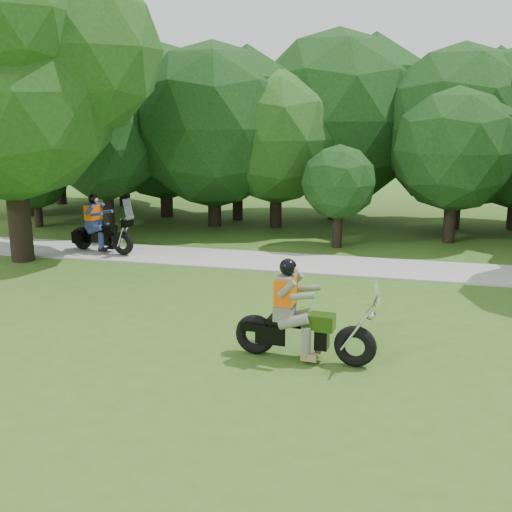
# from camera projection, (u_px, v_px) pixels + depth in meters

# --- Properties ---
(ground) EXTENTS (100.00, 100.00, 0.00)m
(ground) POSITION_uv_depth(u_px,v_px,m) (346.00, 385.00, 11.18)
(ground) COLOR #375819
(ground) RESTS_ON ground
(walkway) EXTENTS (60.00, 2.20, 0.06)m
(walkway) POSITION_uv_depth(u_px,v_px,m) (373.00, 268.00, 18.72)
(walkway) COLOR gray
(walkway) RESTS_ON ground
(tree_line) EXTENTS (37.76, 11.34, 7.81)m
(tree_line) POSITION_uv_depth(u_px,v_px,m) (414.00, 129.00, 23.78)
(tree_line) COLOR black
(tree_line) RESTS_ON ground
(big_tree_west) EXTENTS (8.64, 6.56, 9.96)m
(big_tree_west) POSITION_uv_depth(u_px,v_px,m) (12.00, 66.00, 18.61)
(big_tree_west) COLOR black
(big_tree_west) RESTS_ON ground
(chopper_motorcycle) EXTENTS (2.76, 0.78, 1.97)m
(chopper_motorcycle) POSITION_uv_depth(u_px,v_px,m) (297.00, 323.00, 12.12)
(chopper_motorcycle) COLOR black
(chopper_motorcycle) RESTS_ON ground
(touring_motorcycle) EXTENTS (2.40, 1.14, 1.85)m
(touring_motorcycle) POSITION_uv_depth(u_px,v_px,m) (98.00, 231.00, 20.35)
(touring_motorcycle) COLOR black
(touring_motorcycle) RESTS_ON walkway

